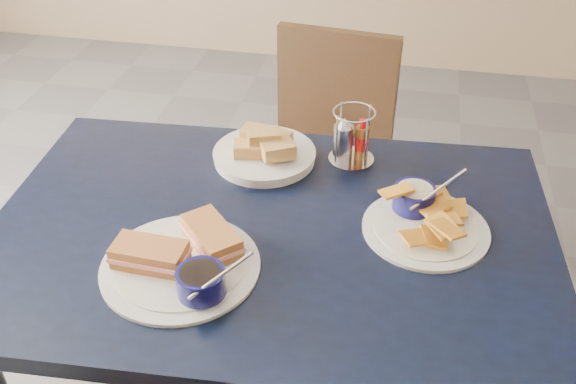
% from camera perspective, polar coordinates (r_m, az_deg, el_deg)
% --- Properties ---
extents(dining_table, '(1.23, 0.86, 0.75)m').
position_cam_1_polar(dining_table, '(1.39, -1.55, -5.43)').
color(dining_table, black).
rests_on(dining_table, ground).
extents(chair_far, '(0.43, 0.42, 0.84)m').
position_cam_1_polar(chair_far, '(2.13, 3.31, 4.30)').
color(chair_far, black).
rests_on(chair_far, ground).
extents(sandwich_plate, '(0.32, 0.31, 0.12)m').
position_cam_1_polar(sandwich_plate, '(1.25, -9.20, -5.95)').
color(sandwich_plate, white).
rests_on(sandwich_plate, dining_table).
extents(plantain_plate, '(0.26, 0.26, 0.12)m').
position_cam_1_polar(plantain_plate, '(1.37, 11.86, -2.10)').
color(plantain_plate, white).
rests_on(plantain_plate, dining_table).
extents(bread_basket, '(0.24, 0.24, 0.08)m').
position_cam_1_polar(bread_basket, '(1.54, -2.09, 3.65)').
color(bread_basket, white).
rests_on(bread_basket, dining_table).
extents(condiment_caddy, '(0.11, 0.11, 0.14)m').
position_cam_1_polar(condiment_caddy, '(1.53, 5.58, 4.66)').
color(condiment_caddy, silver).
rests_on(condiment_caddy, dining_table).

